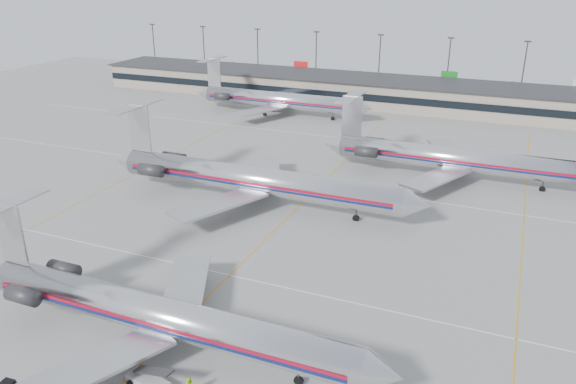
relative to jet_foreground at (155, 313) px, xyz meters
The scene contains 9 objects.
ground 4.67m from the jet_foreground, 86.10° to the left, with size 260.00×260.00×0.00m, color gray.
apron_markings 13.72m from the jet_foreground, 89.03° to the left, with size 160.00×0.15×0.02m, color silver.
terminal 101.29m from the jet_foreground, 89.87° to the left, with size 162.00×17.00×6.25m.
light_mast_row 115.44m from the jet_foreground, 89.89° to the left, with size 163.60×0.40×15.28m.
jet_foreground is the anchor object (origin of this frame).
jet_second_row 33.35m from the jet_foreground, 101.50° to the left, with size 49.44×29.11×12.94m.
jet_third_row 57.02m from the jet_foreground, 71.07° to the left, with size 44.91×27.62×12.28m.
jet_back_row 85.37m from the jet_foreground, 106.41° to the left, with size 43.79×26.93×11.97m.
belt_loader 6.21m from the jet_foreground, 62.68° to the right, with size 4.74×2.09×2.44m.
Camera 1 is at (27.02, -37.83, 32.19)m, focal length 35.00 mm.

